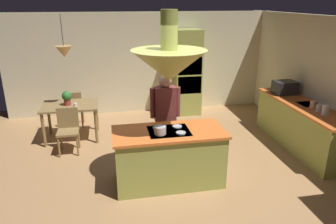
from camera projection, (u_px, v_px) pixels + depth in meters
ground at (167, 175)px, 5.39m from camera, size 8.16×8.16×0.00m
wall_back at (142, 63)px, 8.15m from camera, size 6.80×0.10×2.55m
wall_right at (333, 88)px, 5.91m from camera, size 0.10×7.20×2.55m
kitchen_island at (169, 157)px, 5.05m from camera, size 1.75×0.82×0.93m
counter_run_right at (301, 125)px, 6.30m from camera, size 0.73×2.52×0.91m
oven_tower at (187, 73)px, 8.04m from camera, size 0.66×0.62×2.15m
dining_table at (70, 109)px, 6.62m from camera, size 1.15×0.82×0.76m
person_at_island at (165, 114)px, 5.53m from camera, size 0.53×0.22×1.64m
range_hood at (169, 64)px, 4.55m from camera, size 1.10×1.10×1.00m
pendant_light_over_table at (64, 52)px, 6.22m from camera, size 0.32×0.32×0.82m
chair_facing_island at (68, 127)px, 6.09m from camera, size 0.40×0.40×0.87m
chair_by_back_wall at (74, 107)px, 7.26m from camera, size 0.40×0.40×0.87m
potted_plant_on_table at (67, 97)px, 6.51m from camera, size 0.20×0.20×0.30m
cup_on_table at (75, 105)px, 6.41m from camera, size 0.07×0.07×0.09m
canister_flour at (326, 110)px, 5.54m from camera, size 0.12×0.12×0.19m
canister_sugar at (319, 108)px, 5.71m from camera, size 0.10×0.10×0.15m
canister_tea at (313, 105)px, 5.88m from camera, size 0.10×0.10×0.15m
microwave_on_counter at (285, 87)px, 6.79m from camera, size 0.46×0.36×0.28m
cooking_pot_on_cooktop at (160, 130)px, 4.73m from camera, size 0.18×0.18×0.12m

